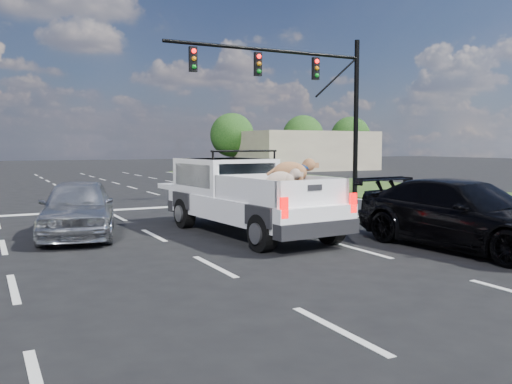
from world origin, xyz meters
TOP-DOWN VIEW (x-y plane):
  - ground at (0.00, 0.00)m, footprint 160.00×160.00m
  - road_markings at (0.00, 6.56)m, footprint 17.75×60.00m
  - grass_shoulder_right at (13.00, 6.00)m, footprint 8.00×60.00m
  - traffic_signal at (7.20, 10.50)m, footprint 9.11×0.31m
  - building_right at (22.00, 34.00)m, footprint 12.00×7.00m
  - tree_far_d at (16.00, 38.00)m, footprint 4.20×4.20m
  - tree_far_e at (24.00, 38.00)m, footprint 4.20×4.20m
  - tree_far_f at (30.00, 38.00)m, footprint 4.20×4.20m
  - pickup_truck at (0.50, 3.25)m, footprint 2.60×5.98m
  - silver_sedan at (-3.48, 4.78)m, footprint 2.65×4.58m
  - black_coupe at (3.90, -0.90)m, footprint 2.65×5.47m

SIDE VIEW (x-z plane):
  - ground at x=0.00m, z-range 0.00..0.00m
  - road_markings at x=0.00m, z-range 0.00..0.01m
  - grass_shoulder_right at x=13.00m, z-range 0.00..0.06m
  - silver_sedan at x=-3.48m, z-range 0.00..1.47m
  - black_coupe at x=3.90m, z-range 0.00..1.54m
  - pickup_truck at x=0.50m, z-range -0.08..2.11m
  - building_right at x=22.00m, z-range 0.00..3.60m
  - tree_far_d at x=16.00m, z-range 0.59..5.99m
  - tree_far_e at x=24.00m, z-range 0.59..5.99m
  - tree_far_f at x=30.00m, z-range 0.59..5.99m
  - traffic_signal at x=7.20m, z-range 1.23..8.23m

